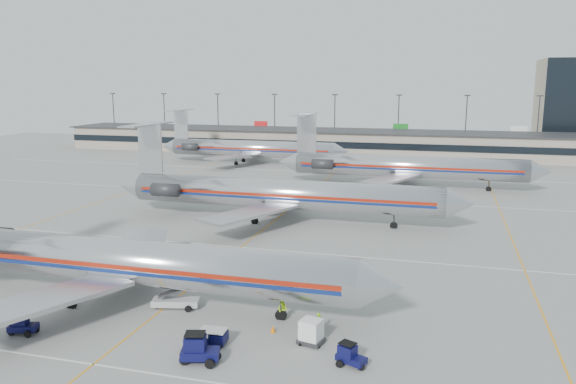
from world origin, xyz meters
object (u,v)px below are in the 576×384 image
(jet_foreground, at_px, (108,259))
(belt_loader, at_px, (177,300))
(uld_container, at_px, (311,332))
(jet_second_row, at_px, (276,193))
(tug_center, at_px, (198,349))

(jet_foreground, distance_m, belt_loader, 7.00)
(uld_container, relative_size, belt_loader, 0.43)
(jet_second_row, bearing_deg, belt_loader, -88.44)
(jet_foreground, relative_size, belt_loader, 10.22)
(belt_loader, bearing_deg, jet_second_row, 77.67)
(jet_foreground, bearing_deg, belt_loader, -0.42)
(jet_foreground, distance_m, jet_second_row, 31.50)
(jet_foreground, height_order, jet_second_row, jet_second_row)
(belt_loader, bearing_deg, jet_foreground, 165.70)
(jet_second_row, bearing_deg, jet_foreground, -100.03)
(jet_second_row, relative_size, uld_container, 24.81)
(jet_foreground, bearing_deg, tug_center, -34.18)
(uld_container, bearing_deg, jet_foreground, -177.25)
(jet_foreground, height_order, uld_container, jet_foreground)
(jet_second_row, height_order, uld_container, jet_second_row)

